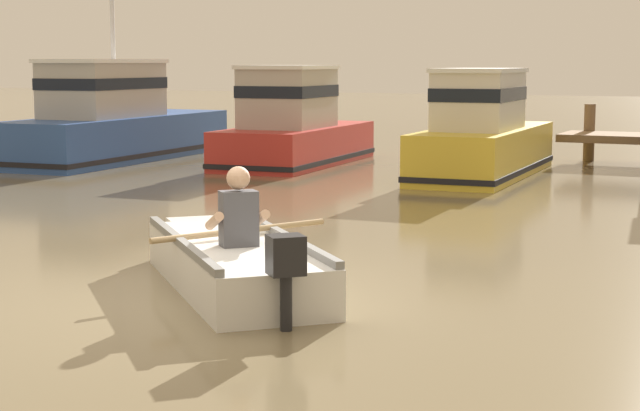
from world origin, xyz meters
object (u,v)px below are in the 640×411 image
(rowboat_with_person, at_px, (233,262))
(moored_boat_yellow, at_px, (482,137))
(moored_boat_red, at_px, (293,129))
(moored_boat_blue, at_px, (115,123))

(rowboat_with_person, xyz_separation_m, moored_boat_yellow, (-0.73, 10.47, 0.50))
(moored_boat_red, xyz_separation_m, moored_boat_yellow, (4.26, -0.49, -0.01))
(moored_boat_red, bearing_deg, moored_boat_blue, -168.87)
(rowboat_with_person, height_order, moored_boat_blue, moored_boat_blue)
(moored_boat_blue, distance_m, moored_boat_yellow, 8.28)
(rowboat_with_person, xyz_separation_m, moored_boat_blue, (-9.00, 10.16, 0.57))
(moored_boat_red, bearing_deg, rowboat_with_person, -65.52)
(moored_boat_red, relative_size, moored_boat_yellow, 0.95)
(rowboat_with_person, relative_size, moored_boat_blue, 0.45)
(rowboat_with_person, xyz_separation_m, moored_boat_red, (-4.99, 10.95, 0.51))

